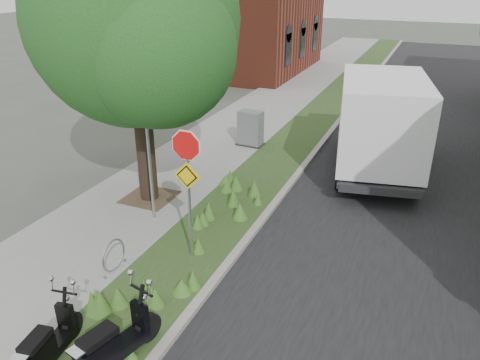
% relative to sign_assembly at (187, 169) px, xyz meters
% --- Properties ---
extents(ground, '(120.00, 120.00, 0.00)m').
position_rel_sign_assembly_xyz_m(ground, '(1.40, -0.58, -2.33)').
color(ground, '#4C5147').
rests_on(ground, ground).
extents(sidewalk_near, '(3.50, 60.00, 0.12)m').
position_rel_sign_assembly_xyz_m(sidewalk_near, '(-2.85, 9.42, -2.27)').
color(sidewalk_near, gray).
rests_on(sidewalk_near, ground).
extents(verge, '(2.00, 60.00, 0.12)m').
position_rel_sign_assembly_xyz_m(verge, '(-0.10, 9.42, -2.27)').
color(verge, '#28421C').
rests_on(verge, ground).
extents(kerb_near, '(0.20, 60.00, 0.13)m').
position_rel_sign_assembly_xyz_m(kerb_near, '(0.90, 9.42, -2.26)').
color(kerb_near, '#9E9991').
rests_on(kerb_near, ground).
extents(road, '(7.00, 60.00, 0.01)m').
position_rel_sign_assembly_xyz_m(road, '(4.40, 9.42, -2.32)').
color(road, black).
rests_on(road, ground).
extents(street_tree_main, '(6.21, 5.54, 7.66)m').
position_rel_sign_assembly_xyz_m(street_tree_main, '(-2.68, 2.28, 2.48)').
color(street_tree_main, black).
rests_on(street_tree_main, ground).
extents(bare_post, '(0.08, 0.08, 4.00)m').
position_rel_sign_assembly_xyz_m(bare_post, '(-1.80, 1.22, -0.21)').
color(bare_post, '#A5A8AD').
rests_on(bare_post, ground).
extents(bike_hoop, '(0.06, 0.78, 0.77)m').
position_rel_sign_assembly_xyz_m(bike_hoop, '(-1.30, -1.18, -1.83)').
color(bike_hoop, '#A5A8AD').
rests_on(bike_hoop, ground).
extents(sign_assembly, '(0.94, 0.08, 3.22)m').
position_rel_sign_assembly_xyz_m(sign_assembly, '(0.00, 0.00, 0.00)').
color(sign_assembly, '#A5A8AD').
rests_on(sign_assembly, ground).
extents(brick_building, '(9.40, 10.40, 8.30)m').
position_rel_sign_assembly_xyz_m(brick_building, '(-8.10, 21.42, 1.88)').
color(brick_building, maroon).
rests_on(brick_building, ground).
extents(scooter_near, '(0.52, 1.68, 0.80)m').
position_rel_sign_assembly_xyz_m(scooter_near, '(-0.59, -3.96, -1.82)').
color(scooter_near, black).
rests_on(scooter_near, ground).
extents(scooter_far, '(0.67, 1.82, 0.88)m').
position_rel_sign_assembly_xyz_m(scooter_far, '(0.39, -3.55, -1.78)').
color(scooter_far, black).
rests_on(scooter_far, ground).
extents(box_truck, '(3.49, 6.48, 2.78)m').
position_rel_sign_assembly_xyz_m(box_truck, '(3.13, 7.15, -0.51)').
color(box_truck, '#262628').
rests_on(box_truck, ground).
extents(utility_cabinet, '(1.03, 0.72, 1.31)m').
position_rel_sign_assembly_xyz_m(utility_cabinet, '(-1.55, 7.58, -1.58)').
color(utility_cabinet, '#262628').
rests_on(utility_cabinet, ground).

